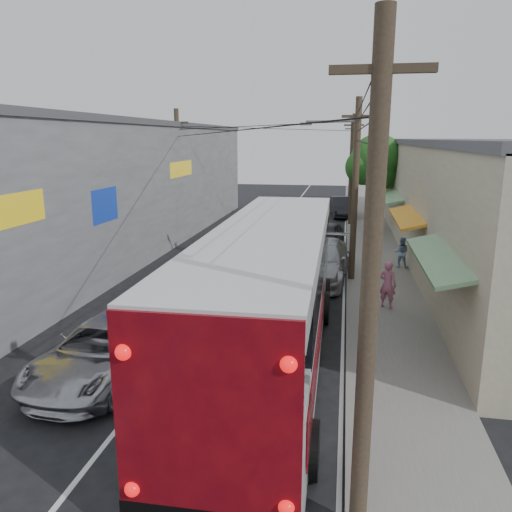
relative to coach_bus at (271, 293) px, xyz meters
The scene contains 13 objects.
ground 5.41m from the coach_bus, 124.59° to the right, with size 120.00×120.00×0.00m, color black.
sidewalk 16.42m from the coach_bus, 77.02° to the left, with size 3.00×80.00×0.12m, color slate.
building_right 19.68m from the coach_bus, 65.50° to the left, with size 7.09×40.00×6.25m.
building_left 17.99m from the coach_bus, 129.24° to the left, with size 7.20×36.00×7.25m.
utility_poles 16.34m from the coach_bus, 88.98° to the left, with size 11.80×45.28×8.00m.
street_tree 22.42m from the coach_bus, 79.57° to the left, with size 4.40×4.00×6.60m.
coach_bus is the anchor object (origin of this frame).
jeepney 4.75m from the coach_bus, 158.13° to the right, with size 2.52×5.46×1.52m, color #B6B5BC.
parked_suv 9.02m from the coach_bus, 83.82° to the left, with size 2.45×6.02×1.75m, color #A5A6AD.
parked_car_mid 15.97m from the coach_bus, 86.54° to the left, with size 1.70×4.23×1.44m, color #26252A.
parked_car_far 28.14m from the coach_bus, 86.42° to the left, with size 1.70×4.87×1.60m, color black.
pedestrian_near 6.36m from the coach_bus, 54.54° to the left, with size 0.65×0.43×1.78m, color #C36788.
pedestrian_far 12.36m from the coach_bus, 67.24° to the left, with size 0.73×0.57×1.50m, color #8EABCE.
Camera 1 is at (4.79, -9.15, 6.31)m, focal length 35.00 mm.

